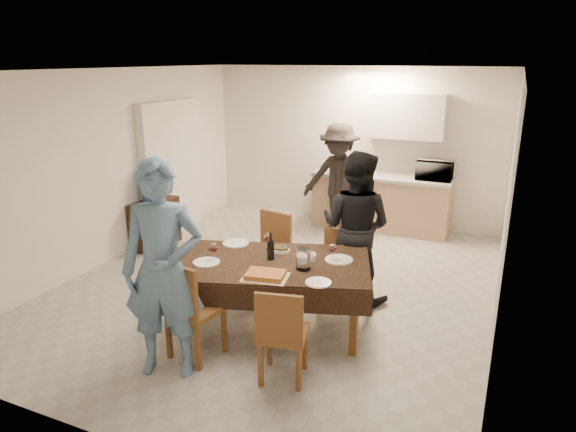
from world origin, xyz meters
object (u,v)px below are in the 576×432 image
object	(u,v)px
microwave	(435,170)
person_kitchen	(339,179)
person_near	(163,270)
person_far	(356,227)
dining_table	(273,265)
wine_bottle	(271,246)
console	(155,223)
savoury_tart	(265,275)
water_jug	(152,186)
water_pitcher	(303,259)

from	to	relation	value
microwave	person_kitchen	size ratio (longest dim) A/B	0.30
person_near	person_far	size ratio (longest dim) A/B	1.11
dining_table	wine_bottle	size ratio (longest dim) A/B	7.48
microwave	person_near	bearing A→B (deg)	71.63
dining_table	person_near	bearing A→B (deg)	-135.50
console	savoury_tart	distance (m)	3.39
person_kitchen	person_far	bearing A→B (deg)	-66.99
savoury_tart	microwave	size ratio (longest dim) A/B	0.78
water_jug	person_near	bearing A→B (deg)	-50.44
savoury_tart	microwave	xyz separation A→B (m)	(0.93, 4.07, 0.28)
water_jug	savoury_tart	distance (m)	3.37
person_kitchen	wine_bottle	bearing A→B (deg)	-84.08
person_near	person_kitchen	bearing A→B (deg)	66.39
dining_table	microwave	size ratio (longest dim) A/B	4.07
person_far	wine_bottle	bearing A→B (deg)	66.53
wine_bottle	microwave	size ratio (longest dim) A/B	0.54
console	savoury_tart	world-z (taller)	savoury_tart
console	water_jug	bearing A→B (deg)	0.00
water_pitcher	savoury_tart	xyz separation A→B (m)	(-0.25, -0.33, -0.08)
console	microwave	bearing A→B (deg)	30.40
person_far	person_kitchen	size ratio (longest dim) A/B	1.00
person_near	person_kitchen	size ratio (longest dim) A/B	1.11
dining_table	person_kitchen	bearing A→B (deg)	78.85
water_jug	wine_bottle	xyz separation A→B (m)	(2.62, -1.47, -0.04)
wine_bottle	person_far	world-z (taller)	person_far
person_far	dining_table	bearing A→B (deg)	69.85
console	water_pitcher	distance (m)	3.45
console	person_kitchen	distance (m)	2.92
savoury_tart	wine_bottle	bearing A→B (deg)	109.23
wine_bottle	microwave	world-z (taller)	microwave
wine_bottle	person_near	xyz separation A→B (m)	(-0.50, -1.10, 0.08)
water_pitcher	person_near	size ratio (longest dim) A/B	0.11
water_pitcher	person_near	bearing A→B (deg)	-131.99
savoury_tart	microwave	world-z (taller)	microwave
microwave	person_far	bearing A→B (deg)	79.81
person_kitchen	water_jug	bearing A→B (deg)	-143.12
console	water_jug	size ratio (longest dim) A/B	1.66
savoury_tart	person_near	distance (m)	0.95
savoury_tart	person_kitchen	xyz separation A→B (m)	(-0.48, 3.62, 0.10)
savoury_tart	person_near	size ratio (longest dim) A/B	0.21
console	person_kitchen	world-z (taller)	person_kitchen
dining_table	person_kitchen	size ratio (longest dim) A/B	1.23
savoury_tart	console	bearing A→B (deg)	145.57
water_pitcher	savoury_tart	size ratio (longest dim) A/B	0.52
water_pitcher	person_far	size ratio (longest dim) A/B	0.12
savoury_tart	microwave	bearing A→B (deg)	77.20
dining_table	person_near	world-z (taller)	person_near
microwave	person_near	world-z (taller)	person_near
dining_table	wine_bottle	distance (m)	0.19
wine_bottle	person_near	size ratio (longest dim) A/B	0.15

